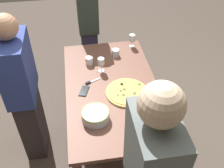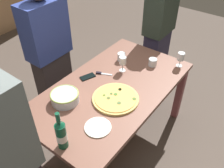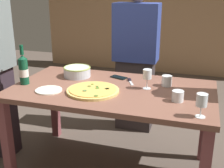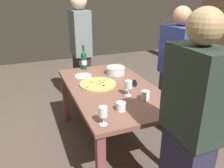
{
  "view_description": "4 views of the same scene",
  "coord_description": "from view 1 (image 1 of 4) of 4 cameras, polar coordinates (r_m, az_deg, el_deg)",
  "views": [
    {
      "loc": [
        -1.91,
        0.3,
        2.46
      ],
      "look_at": [
        0.0,
        0.0,
        0.78
      ],
      "focal_mm": 42.35,
      "sensor_mm": 36.0,
      "label": 1
    },
    {
      "loc": [
        -1.36,
        -1.02,
        2.18
      ],
      "look_at": [
        0.0,
        0.0,
        0.78
      ],
      "focal_mm": 38.89,
      "sensor_mm": 36.0,
      "label": 2
    },
    {
      "loc": [
        0.65,
        -2.08,
        1.53
      ],
      "look_at": [
        0.0,
        0.0,
        0.78
      ],
      "focal_mm": 46.52,
      "sensor_mm": 36.0,
      "label": 3
    },
    {
      "loc": [
        2.15,
        -0.85,
        1.72
      ],
      "look_at": [
        0.0,
        0.0,
        0.78
      ],
      "focal_mm": 36.75,
      "sensor_mm": 36.0,
      "label": 4
    }
  ],
  "objects": [
    {
      "name": "serving_bowl",
      "position": [
        2.26,
        -3.6,
        -6.69
      ],
      "size": [
        0.24,
        0.24,
        0.09
      ],
      "color": "silver",
      "rests_on": "dining_table"
    },
    {
      "name": "person_guest_right",
      "position": [
        2.59,
        -18.5,
        -1.75
      ],
      "size": [
        0.46,
        0.24,
        1.58
      ],
      "rotation": [
        0.0,
        0.0,
        -1.57
      ],
      "color": "#322B2C",
      "rests_on": "ground"
    },
    {
      "name": "cup_amber",
      "position": [
        2.86,
        -4.96,
        5.02
      ],
      "size": [
        0.08,
        0.08,
        0.09
      ],
      "primitive_type": "cylinder",
      "color": "white",
      "rests_on": "dining_table"
    },
    {
      "name": "cup_ceramic",
      "position": [
        2.99,
        0.78,
        6.81
      ],
      "size": [
        0.08,
        0.08,
        0.08
      ],
      "primitive_type": "cylinder",
      "color": "white",
      "rests_on": "dining_table"
    },
    {
      "name": "dining_table",
      "position": [
        2.65,
        -0.0,
        -2.09
      ],
      "size": [
        1.6,
        0.9,
        0.75
      ],
      "color": "brown",
      "rests_on": "ground"
    },
    {
      "name": "wine_bottle",
      "position": [
        2.03,
        6.53,
        -11.05
      ],
      "size": [
        0.08,
        0.08,
        0.33
      ],
      "color": "#0F442C",
      "rests_on": "dining_table"
    },
    {
      "name": "pizza_knife",
      "position": [
        2.64,
        -4.61,
        0.48
      ],
      "size": [
        0.09,
        0.16,
        0.02
      ],
      "color": "silver",
      "rests_on": "dining_table"
    },
    {
      "name": "person_guest_left",
      "position": [
        3.44,
        -5.17,
        12.47
      ],
      "size": [
        0.41,
        0.24,
        1.65
      ],
      "rotation": [
        0.0,
        0.0,
        -3.02
      ],
      "color": "#2A273F",
      "rests_on": "ground"
    },
    {
      "name": "side_plate",
      "position": [
        2.3,
        6.87,
        -7.3
      ],
      "size": [
        0.21,
        0.21,
        0.01
      ],
      "primitive_type": "cylinder",
      "color": "white",
      "rests_on": "dining_table"
    },
    {
      "name": "ground_plane",
      "position": [
        3.13,
        -0.0,
        -10.93
      ],
      "size": [
        8.0,
        8.0,
        0.0
      ],
      "primitive_type": "plane",
      "color": "brown"
    },
    {
      "name": "cell_phone",
      "position": [
        2.54,
        -6.05,
        -1.49
      ],
      "size": [
        0.16,
        0.12,
        0.01
      ],
      "primitive_type": "cube",
      "rotation": [
        0.0,
        0.0,
        4.36
      ],
      "color": "black",
      "rests_on": "dining_table"
    },
    {
      "name": "wine_glass_near_pizza",
      "position": [
        2.71,
        -2.37,
        4.71
      ],
      "size": [
        0.07,
        0.07,
        0.16
      ],
      "color": "white",
      "rests_on": "dining_table"
    },
    {
      "name": "wine_glass_by_bottle",
      "position": [
        3.12,
        4.37,
        9.83
      ],
      "size": [
        0.07,
        0.07,
        0.15
      ],
      "color": "white",
      "rests_on": "dining_table"
    },
    {
      "name": "pizza",
      "position": [
        2.51,
        3.23,
        -1.78
      ],
      "size": [
        0.4,
        0.4,
        0.03
      ],
      "color": "#DCBC67",
      "rests_on": "dining_table"
    }
  ]
}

